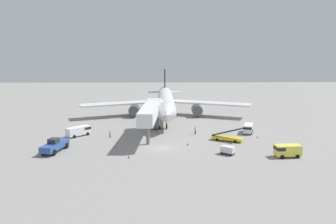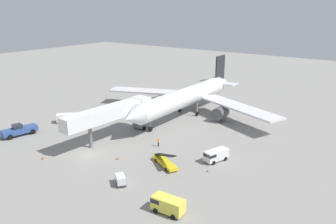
# 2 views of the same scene
# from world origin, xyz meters

# --- Properties ---
(ground_plane) EXTENTS (300.00, 300.00, 0.00)m
(ground_plane) POSITION_xyz_m (0.00, 0.00, 0.00)
(ground_plane) COLOR gray
(airplane_at_gate) EXTENTS (49.84, 44.90, 13.10)m
(airplane_at_gate) POSITION_xyz_m (1.82, 31.50, 4.67)
(airplane_at_gate) COLOR silver
(airplane_at_gate) RESTS_ON ground
(jet_bridge) EXTENTS (4.67, 21.53, 7.31)m
(jet_bridge) POSITION_xyz_m (-1.77, 8.92, 5.53)
(jet_bridge) COLOR silver
(jet_bridge) RESTS_ON ground
(pushback_tug) EXTENTS (3.65, 7.56, 2.62)m
(pushback_tug) POSITION_xyz_m (-19.41, -1.85, 1.20)
(pushback_tug) COLOR #2D4C8E
(pushback_tug) RESTS_ON ground
(belt_loader_truck) EXTENTS (6.49, 4.24, 3.11)m
(belt_loader_truck) POSITION_xyz_m (14.28, 4.90, 0.76)
(belt_loader_truck) COLOR yellow
(belt_loader_truck) RESTS_ON ground
(service_van_far_left) EXTENTS (3.28, 5.00, 2.04)m
(service_van_far_left) POSITION_xyz_m (20.54, 11.69, 1.17)
(service_van_far_left) COLOR white
(service_van_far_left) RESTS_ON ground
(service_van_mid_right) EXTENTS (5.19, 5.37, 2.07)m
(service_van_mid_right) POSITION_xyz_m (-17.84, 10.05, 1.19)
(service_van_mid_right) COLOR white
(service_van_mid_right) RESTS_ON ground
(service_van_near_center) EXTENTS (4.57, 2.51, 2.16)m
(service_van_near_center) POSITION_xyz_m (22.72, -6.04, 1.23)
(service_van_near_center) COLOR #E5DB4C
(service_van_near_center) RESTS_ON ground
(baggage_cart_mid_center) EXTENTS (2.70, 2.48, 1.51)m
(baggage_cart_mid_center) POSITION_xyz_m (12.55, -4.35, 0.84)
(baggage_cart_mid_center) COLOR #38383D
(baggage_cart_mid_center) RESTS_ON ground
(ground_crew_worker_foreground) EXTENTS (0.48, 0.48, 1.84)m
(ground_crew_worker_foreground) POSITION_xyz_m (8.24, 10.90, 0.97)
(ground_crew_worker_foreground) COLOR #1E2333
(ground_crew_worker_foreground) RESTS_ON ground
(ground_crew_worker_midground) EXTENTS (0.43, 0.43, 1.60)m
(ground_crew_worker_midground) POSITION_xyz_m (-10.71, 8.34, 0.85)
(ground_crew_worker_midground) COLOR #1E2333
(ground_crew_worker_midground) RESTS_ON ground
(safety_cone_alpha) EXTENTS (0.39, 0.39, 0.60)m
(safety_cone_alpha) POSITION_xyz_m (-5.23, -5.97, 0.30)
(safety_cone_alpha) COLOR black
(safety_cone_alpha) RESTS_ON ground
(safety_cone_bravo) EXTENTS (0.39, 0.39, 0.59)m
(safety_cone_bravo) POSITION_xyz_m (5.82, 1.87, 0.29)
(safety_cone_bravo) COLOR black
(safety_cone_bravo) RESTS_ON ground
(safety_cone_charlie) EXTENTS (0.32, 0.32, 0.50)m
(safety_cone_charlie) POSITION_xyz_m (21.42, 7.25, 0.25)
(safety_cone_charlie) COLOR black
(safety_cone_charlie) RESTS_ON ground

